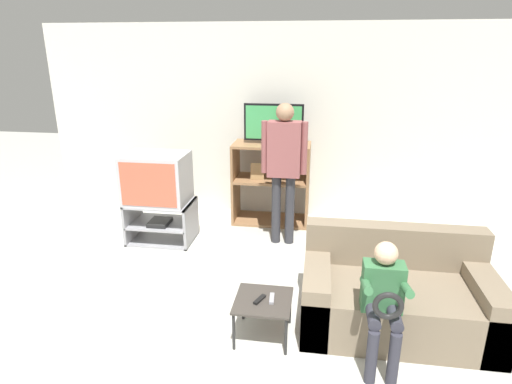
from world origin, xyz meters
TOP-DOWN VIEW (x-y plane):
  - wall_back at (0.00, 3.86)m, footprint 6.40×0.06m
  - tv_stand at (-1.24, 2.72)m, footprint 0.78×0.54m
  - television_main at (-1.27, 2.74)m, footprint 0.74×0.55m
  - media_shelf at (0.02, 3.53)m, footprint 1.01×0.52m
  - television_flat at (0.04, 3.53)m, footprint 0.77×0.20m
  - snack_table at (0.25, 1.05)m, footprint 0.46×0.46m
  - remote_control_black at (0.22, 1.03)m, footprint 0.09×0.15m
  - remote_control_white at (0.32, 1.06)m, footprint 0.04×0.15m
  - couch at (1.34, 1.38)m, footprint 1.56×0.90m
  - person_standing_adult at (0.24, 2.88)m, footprint 0.53×0.21m
  - person_seated_child at (1.15, 0.86)m, footprint 0.33×0.43m

SIDE VIEW (x-z plane):
  - tv_stand at x=-1.24m, z-range 0.00..0.50m
  - couch at x=1.34m, z-range -0.12..0.68m
  - snack_table at x=0.25m, z-range 0.13..0.48m
  - remote_control_black at x=0.22m, z-range 0.35..0.37m
  - remote_control_white at x=0.32m, z-range 0.35..0.37m
  - media_shelf at x=0.02m, z-range 0.01..1.10m
  - person_seated_child at x=1.15m, z-range 0.09..1.06m
  - television_main at x=-1.27m, z-range 0.50..1.10m
  - person_standing_adult at x=0.24m, z-range 0.19..1.89m
  - wall_back at x=0.00m, z-range 0.00..2.60m
  - television_flat at x=0.04m, z-range 1.08..1.59m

